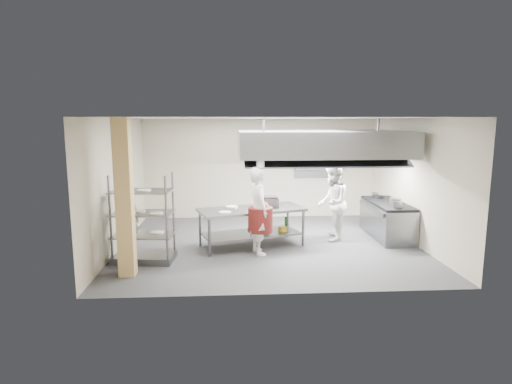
{
  "coord_description": "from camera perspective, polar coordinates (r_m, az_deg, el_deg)",
  "views": [
    {
      "loc": [
        -0.92,
        -9.91,
        2.94
      ],
      "look_at": [
        -0.3,
        0.2,
        1.25
      ],
      "focal_mm": 30.0,
      "sensor_mm": 36.0,
      "label": 1
    }
  ],
  "objects": [
    {
      "name": "stockpot",
      "position": [
        10.84,
        18.09,
        -1.31
      ],
      "size": [
        0.29,
        0.29,
        0.2
      ],
      "primitive_type": "cylinder",
      "color": "slate",
      "rests_on": "range_top"
    },
    {
      "name": "hood_strip_a",
      "position": [
        10.43,
        3.77,
        4.73
      ],
      "size": [
        1.6,
        0.12,
        0.04
      ],
      "primitive_type": "cube",
      "color": "white",
      "rests_on": "exhaust_hood"
    },
    {
      "name": "range_top",
      "position": [
        11.35,
        17.18,
        -1.46
      ],
      "size": [
        0.78,
        1.96,
        0.06
      ],
      "primitive_type": "cube",
      "color": "black",
      "rests_on": "cooking_range"
    },
    {
      "name": "ceiling",
      "position": [
        9.96,
        1.8,
        9.82
      ],
      "size": [
        7.0,
        7.0,
        0.0
      ],
      "primitive_type": "plane",
      "rotation": [
        3.14,
        0.0,
        0.0
      ],
      "color": "silver",
      "rests_on": "wall_back"
    },
    {
      "name": "griddle",
      "position": [
        10.22,
        1.73,
        -1.34
      ],
      "size": [
        0.47,
        0.37,
        0.22
      ],
      "primitive_type": "cube",
      "rotation": [
        0.0,
        0.0,
        -0.03
      ],
      "color": "slate",
      "rests_on": "island_worktop"
    },
    {
      "name": "column",
      "position": [
        8.38,
        -17.13,
        -0.84
      ],
      "size": [
        0.3,
        0.3,
        3.0
      ],
      "primitive_type": "cube",
      "color": "tan",
      "rests_on": "floor"
    },
    {
      "name": "island_undershelf",
      "position": [
        10.16,
        -0.59,
        -5.57
      ],
      "size": [
        2.42,
        1.55,
        0.04
      ],
      "primitive_type": "cube",
      "rotation": [
        0.0,
        0.0,
        0.31
      ],
      "color": "slate",
      "rests_on": "island"
    },
    {
      "name": "wall_left",
      "position": [
        10.34,
        -17.93,
        1.02
      ],
      "size": [
        0.0,
        6.0,
        6.0
      ],
      "primitive_type": "plane",
      "rotation": [
        1.57,
        0.0,
        1.57
      ],
      "color": "#B4A88F",
      "rests_on": "ground"
    },
    {
      "name": "wall_right",
      "position": [
        10.95,
        20.32,
        1.33
      ],
      "size": [
        0.0,
        6.0,
        6.0
      ],
      "primitive_type": "plane",
      "rotation": [
        1.57,
        0.0,
        -1.57
      ],
      "color": "#B4A88F",
      "rests_on": "ground"
    },
    {
      "name": "chef_line",
      "position": [
        10.71,
        10.15,
        -1.41
      ],
      "size": [
        0.94,
        1.08,
        1.89
      ],
      "primitive_type": "imported",
      "rotation": [
        0.0,
        0.0,
        -1.84
      ],
      "color": "silver",
      "rests_on": "floor"
    },
    {
      "name": "exhaust_hood",
      "position": [
        10.57,
        8.66,
        6.44
      ],
      "size": [
        4.0,
        2.5,
        0.6
      ],
      "primitive_type": "cube",
      "color": "gray",
      "rests_on": "ceiling"
    },
    {
      "name": "island",
      "position": [
        10.12,
        -0.59,
        -4.73
      ],
      "size": [
        2.64,
        1.71,
        0.91
      ],
      "primitive_type": null,
      "rotation": [
        0.0,
        0.0,
        0.31
      ],
      "color": "gray",
      "rests_on": "floor"
    },
    {
      "name": "chef_plating",
      "position": [
        9.18,
        -16.57,
        -4.37
      ],
      "size": [
        0.52,
        0.99,
        1.61
      ],
      "primitive_type": "imported",
      "rotation": [
        0.0,
        0.0,
        -1.71
      ],
      "color": "silver",
      "rests_on": "floor"
    },
    {
      "name": "floor",
      "position": [
        10.38,
        1.72,
        -6.97
      ],
      "size": [
        7.0,
        7.0,
        0.0
      ],
      "primitive_type": "plane",
      "color": "#363639",
      "rests_on": "ground"
    },
    {
      "name": "wicker_basket",
      "position": [
        10.35,
        0.77,
        -4.75
      ],
      "size": [
        0.38,
        0.28,
        0.15
      ],
      "primitive_type": "cube",
      "rotation": [
        0.0,
        0.0,
        0.13
      ],
      "color": "olive",
      "rests_on": "island_undershelf"
    },
    {
      "name": "plate_stack",
      "position": [
        9.33,
        -14.75,
        -5.37
      ],
      "size": [
        0.28,
        0.28,
        0.05
      ],
      "primitive_type": "cylinder",
      "color": "white",
      "rests_on": "pass_rack"
    },
    {
      "name": "hood_strip_b",
      "position": [
        10.81,
        13.3,
        4.67
      ],
      "size": [
        1.6,
        0.12,
        0.04
      ],
      "primitive_type": "cube",
      "color": "white",
      "rests_on": "exhaust_hood"
    },
    {
      "name": "wall_shelf",
      "position": [
        13.12,
        8.47,
        3.08
      ],
      "size": [
        1.5,
        0.28,
        0.04
      ],
      "primitive_type": "cube",
      "color": "gray",
      "rests_on": "wall_back"
    },
    {
      "name": "cooking_range",
      "position": [
        11.44,
        17.07,
        -3.67
      ],
      "size": [
        0.8,
        2.0,
        0.84
      ],
      "primitive_type": "cube",
      "color": "gray",
      "rests_on": "floor"
    },
    {
      "name": "wall_back",
      "position": [
        13.03,
        0.54,
        3.14
      ],
      "size": [
        7.0,
        0.0,
        7.0
      ],
      "primitive_type": "plane",
      "rotation": [
        1.57,
        0.0,
        0.0
      ],
      "color": "#B4A88F",
      "rests_on": "ground"
    },
    {
      "name": "pass_rack",
      "position": [
        9.26,
        -14.84,
        -3.36
      ],
      "size": [
        1.31,
        0.84,
        1.87
      ],
      "primitive_type": null,
      "rotation": [
        0.0,
        0.0,
        -0.1
      ],
      "color": "gray",
      "rests_on": "floor"
    },
    {
      "name": "chef_head",
      "position": [
        9.44,
        0.32,
        -2.52
      ],
      "size": [
        0.63,
        0.81,
        1.95
      ],
      "primitive_type": "imported",
      "rotation": [
        0.0,
        0.0,
        1.82
      ],
      "color": "silver",
      "rests_on": "floor"
    },
    {
      "name": "island_worktop",
      "position": [
        10.03,
        -0.59,
        -2.37
      ],
      "size": [
        2.64,
        1.71,
        0.06
      ],
      "primitive_type": "cube",
      "rotation": [
        0.0,
        0.0,
        0.31
      ],
      "color": "gray",
      "rests_on": "island"
    }
  ]
}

